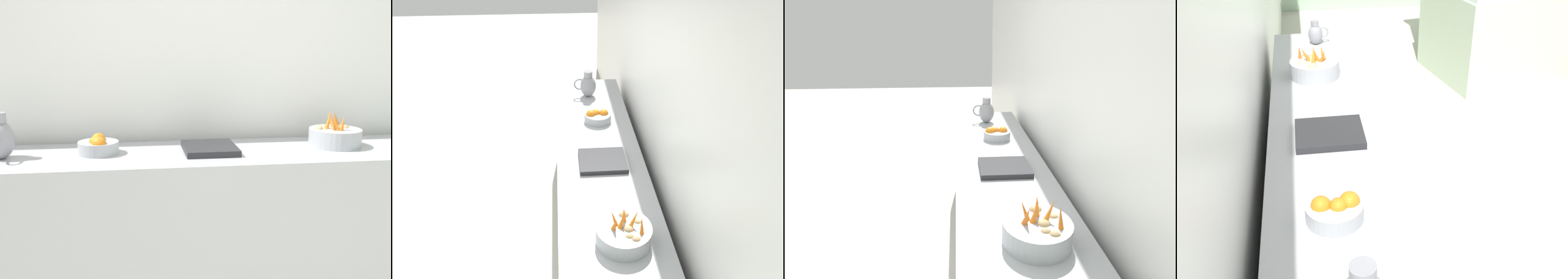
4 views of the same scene
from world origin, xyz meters
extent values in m
plane|color=#B7B2A5|center=(0.00, 0.00, 0.00)|extent=(16.53, 16.53, 0.00)
cube|color=#ADAFB5|center=(-1.52, -0.10, 0.45)|extent=(0.64, 3.18, 0.89)
cylinder|color=#9EA0A5|center=(-1.56, 0.63, 0.95)|extent=(0.31, 0.31, 0.11)
torus|color=#9EA0A5|center=(-1.56, 0.63, 0.90)|extent=(0.18, 0.18, 0.01)
cone|color=orange|center=(-1.51, 0.65, 1.03)|extent=(0.06, 0.07, 0.12)
cone|color=orange|center=(-1.55, 0.62, 1.04)|extent=(0.08, 0.07, 0.13)
cone|color=orange|center=(-1.65, 0.68, 1.03)|extent=(0.03, 0.06, 0.12)
cone|color=orange|center=(-1.62, 0.63, 1.04)|extent=(0.09, 0.07, 0.13)
cone|color=orange|center=(-1.57, 0.59, 1.04)|extent=(0.06, 0.07, 0.15)
cone|color=orange|center=(-1.51, 0.60, 1.03)|extent=(0.07, 0.07, 0.11)
ellipsoid|color=tan|center=(-1.59, 0.65, 0.99)|extent=(0.06, 0.05, 0.05)
ellipsoid|color=#9E7F56|center=(-1.62, 0.73, 0.99)|extent=(0.05, 0.04, 0.04)
ellipsoid|color=#9E7F56|center=(-1.58, 0.70, 0.99)|extent=(0.05, 0.04, 0.04)
ellipsoid|color=tan|center=(-1.58, 0.53, 1.00)|extent=(0.06, 0.05, 0.05)
ellipsoid|color=tan|center=(-1.65, 0.59, 0.99)|extent=(0.05, 0.04, 0.04)
cylinder|color=#9EA0A5|center=(-1.56, -0.77, 0.93)|extent=(0.23, 0.23, 0.07)
sphere|color=orange|center=(-1.61, -0.77, 0.96)|extent=(0.08, 0.08, 0.08)
sphere|color=orange|center=(-1.54, -0.79, 0.96)|extent=(0.07, 0.07, 0.07)
sphere|color=orange|center=(-1.50, -0.77, 0.96)|extent=(0.08, 0.08, 0.08)
cylinder|color=gray|center=(-1.51, -1.29, 1.12)|extent=(0.08, 0.08, 0.06)
ellipsoid|color=gray|center=(-1.53, 1.24, 0.97)|extent=(0.10, 0.10, 0.15)
cylinder|color=gray|center=(-1.53, 1.24, 1.05)|extent=(0.06, 0.06, 0.04)
torus|color=gray|center=(-1.47, 1.24, 0.98)|extent=(0.08, 0.01, 0.08)
cube|color=#232326|center=(-1.53, -0.14, 0.91)|extent=(0.34, 0.30, 0.04)
cube|color=#ADC1A3|center=(0.47, 2.58, 0.47)|extent=(1.55, 1.36, 0.93)
camera|label=1|loc=(1.09, -0.58, 1.54)|focal=43.44mm
camera|label=2|loc=(-1.25, 2.19, 2.53)|focal=36.14mm
camera|label=3|loc=(-1.23, 1.81, 1.81)|focal=29.24mm
camera|label=4|loc=(-1.63, -2.25, 2.13)|focal=44.55mm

